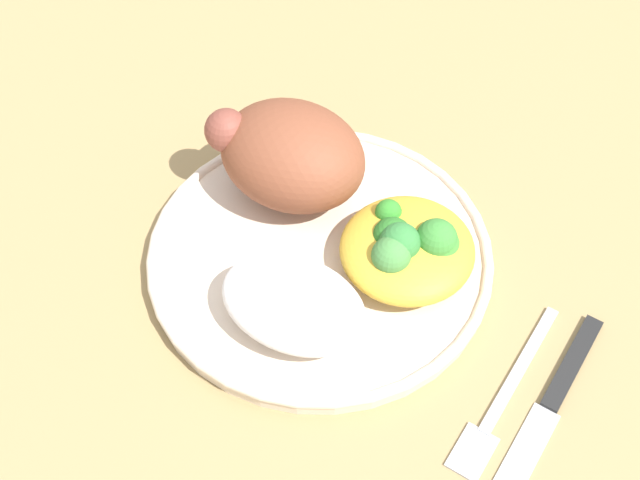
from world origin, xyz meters
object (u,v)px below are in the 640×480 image
object	(u,v)px
plate	(320,255)
rice_pile	(293,303)
fork	(504,397)
roasted_chicken	(289,154)
mac_cheese_with_broccoli	(409,247)
knife	(549,406)

from	to	relation	value
plate	rice_pile	distance (m)	0.07
plate	fork	size ratio (longest dim) A/B	1.74
plate	fork	xyz separation A→B (m)	(-0.16, 0.04, -0.01)
plate	roasted_chicken	world-z (taller)	roasted_chicken
mac_cheese_with_broccoli	fork	size ratio (longest dim) A/B	0.67
plate	knife	size ratio (longest dim) A/B	1.30
mac_cheese_with_broccoli	knife	bearing A→B (deg)	158.39
roasted_chicken	fork	world-z (taller)	roasted_chicken
plate	mac_cheese_with_broccoli	size ratio (longest dim) A/B	2.60
roasted_chicken	knife	world-z (taller)	roasted_chicken
mac_cheese_with_broccoli	fork	distance (m)	0.12
roasted_chicken	knife	size ratio (longest dim) A/B	0.62
rice_pile	fork	distance (m)	0.15
plate	mac_cheese_with_broccoli	bearing A→B (deg)	-162.01
roasted_chicken	fork	size ratio (longest dim) A/B	0.83
mac_cheese_with_broccoli	rice_pile	bearing A→B (deg)	60.05
rice_pile	knife	size ratio (longest dim) A/B	0.53
plate	knife	bearing A→B (deg)	170.58
rice_pile	mac_cheese_with_broccoli	distance (m)	0.09
mac_cheese_with_broccoli	knife	xyz separation A→B (m)	(-0.13, 0.05, -0.03)
roasted_chicken	mac_cheese_with_broccoli	size ratio (longest dim) A/B	1.23
rice_pile	fork	size ratio (longest dim) A/B	0.71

